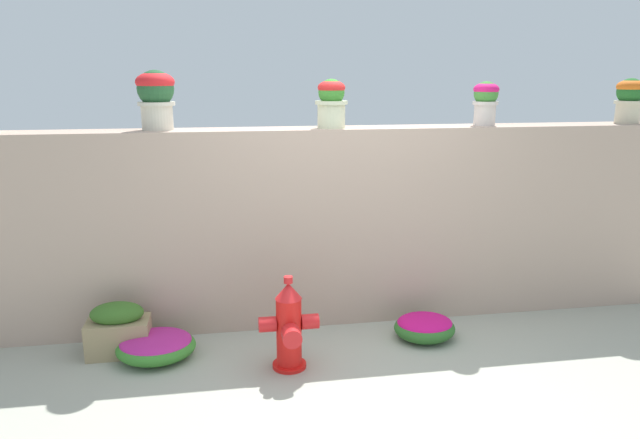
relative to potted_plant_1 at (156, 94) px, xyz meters
name	(u,v)px	position (x,y,z in m)	size (l,w,h in m)	color
ground_plane	(364,382)	(1.46, -1.25, -2.02)	(24.00, 24.00, 0.00)	#9FA091
stone_wall	(333,225)	(1.46, -0.03, -1.15)	(6.46, 0.40, 1.73)	tan
potted_plant_1	(156,94)	(0.00, 0.00, 0.00)	(0.31, 0.31, 0.48)	beige
potted_plant_2	(331,101)	(1.43, -0.07, -0.06)	(0.27, 0.27, 0.41)	beige
potted_plant_3	(486,99)	(2.83, -0.03, -0.06)	(0.22, 0.22, 0.38)	beige
potted_plant_4	(630,97)	(4.26, -0.01, -0.05)	(0.26, 0.26, 0.41)	beige
fire_hydrant	(289,328)	(0.95, -0.95, -1.69)	(0.45, 0.37, 0.73)	red
flower_bush_left	(425,326)	(2.14, -0.63, -1.91)	(0.52, 0.46, 0.21)	#2D6427
flower_bush_right	(156,345)	(-0.06, -0.62, -1.91)	(0.62, 0.55, 0.20)	#377C2A
planter_box	(118,330)	(-0.36, -0.50, -1.81)	(0.49, 0.28, 0.44)	#98835D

